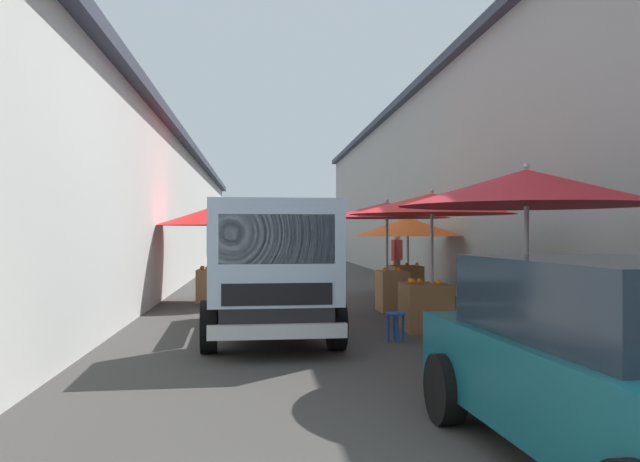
{
  "coord_description": "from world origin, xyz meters",
  "views": [
    {
      "loc": [
        -1.89,
        1.38,
        1.63
      ],
      "look_at": [
        9.97,
        0.25,
        1.67
      ],
      "focal_mm": 36.78,
      "sensor_mm": 36.0,
      "label": 1
    }
  ],
  "objects_px": {
    "fruit_stall_mid_lane": "(388,223)",
    "fruit_stall_near_left": "(408,234)",
    "fruit_stall_far_right": "(216,221)",
    "plastic_stool": "(396,320)",
    "hatchback_car": "(631,365)",
    "delivery_truck": "(271,273)",
    "vendor_by_crates": "(397,256)",
    "fruit_stall_far_left": "(431,220)",
    "fruit_stall_near_right": "(526,204)"
  },
  "relations": [
    {
      "from": "fruit_stall_mid_lane",
      "to": "fruit_stall_near_right",
      "type": "height_order",
      "value": "fruit_stall_near_right"
    },
    {
      "from": "fruit_stall_near_right",
      "to": "fruit_stall_far_right",
      "type": "bearing_deg",
      "value": 25.04
    },
    {
      "from": "vendor_by_crates",
      "to": "plastic_stool",
      "type": "bearing_deg",
      "value": 167.77
    },
    {
      "from": "fruit_stall_near_left",
      "to": "plastic_stool",
      "type": "distance_m",
      "value": 7.17
    },
    {
      "from": "fruit_stall_far_left",
      "to": "hatchback_car",
      "type": "distance_m",
      "value": 6.72
    },
    {
      "from": "fruit_stall_mid_lane",
      "to": "fruit_stall_near_right",
      "type": "relative_size",
      "value": 0.91
    },
    {
      "from": "fruit_stall_far_right",
      "to": "vendor_by_crates",
      "type": "height_order",
      "value": "fruit_stall_far_right"
    },
    {
      "from": "fruit_stall_near_right",
      "to": "delivery_truck",
      "type": "xyz_separation_m",
      "value": [
        2.6,
        2.81,
        -0.92
      ]
    },
    {
      "from": "vendor_by_crates",
      "to": "hatchback_car",
      "type": "bearing_deg",
      "value": 173.94
    },
    {
      "from": "delivery_truck",
      "to": "fruit_stall_far_right",
      "type": "bearing_deg",
      "value": 11.15
    },
    {
      "from": "fruit_stall_near_left",
      "to": "hatchback_car",
      "type": "distance_m",
      "value": 12.37
    },
    {
      "from": "fruit_stall_mid_lane",
      "to": "plastic_stool",
      "type": "distance_m",
      "value": 4.18
    },
    {
      "from": "fruit_stall_mid_lane",
      "to": "hatchback_car",
      "type": "relative_size",
      "value": 0.66
    },
    {
      "from": "delivery_truck",
      "to": "fruit_stall_mid_lane",
      "type": "bearing_deg",
      "value": -33.51
    },
    {
      "from": "fruit_stall_near_left",
      "to": "fruit_stall_near_right",
      "type": "relative_size",
      "value": 0.99
    },
    {
      "from": "fruit_stall_far_right",
      "to": "fruit_stall_near_right",
      "type": "height_order",
      "value": "fruit_stall_near_right"
    },
    {
      "from": "delivery_truck",
      "to": "fruit_stall_near_left",
      "type": "bearing_deg",
      "value": -28.14
    },
    {
      "from": "fruit_stall_mid_lane",
      "to": "hatchback_car",
      "type": "height_order",
      "value": "fruit_stall_mid_lane"
    },
    {
      "from": "fruit_stall_mid_lane",
      "to": "delivery_truck",
      "type": "distance_m",
      "value": 4.64
    },
    {
      "from": "vendor_by_crates",
      "to": "fruit_stall_near_right",
      "type": "bearing_deg",
      "value": 174.74
    },
    {
      "from": "plastic_stool",
      "to": "fruit_stall_mid_lane",
      "type": "bearing_deg",
      "value": -9.57
    },
    {
      "from": "fruit_stall_near_left",
      "to": "fruit_stall_mid_lane",
      "type": "bearing_deg",
      "value": 159.58
    },
    {
      "from": "fruit_stall_near_left",
      "to": "fruit_stall_near_right",
      "type": "height_order",
      "value": "fruit_stall_near_right"
    },
    {
      "from": "delivery_truck",
      "to": "fruit_stall_far_left",
      "type": "bearing_deg",
      "value": -67.31
    },
    {
      "from": "fruit_stall_near_left",
      "to": "fruit_stall_far_left",
      "type": "distance_m",
      "value": 5.74
    },
    {
      "from": "fruit_stall_near_left",
      "to": "fruit_stall_far_right",
      "type": "relative_size",
      "value": 0.99
    },
    {
      "from": "fruit_stall_far_left",
      "to": "vendor_by_crates",
      "type": "relative_size",
      "value": 1.69
    },
    {
      "from": "fruit_stall_mid_lane",
      "to": "fruit_stall_near_left",
      "type": "bearing_deg",
      "value": -20.42
    },
    {
      "from": "fruit_stall_near_right",
      "to": "plastic_stool",
      "type": "distance_m",
      "value": 3.18
    },
    {
      "from": "fruit_stall_mid_lane",
      "to": "fruit_stall_near_left",
      "type": "xyz_separation_m",
      "value": [
        2.99,
        -1.11,
        -0.23
      ]
    },
    {
      "from": "fruit_stall_far_left",
      "to": "delivery_truck",
      "type": "distance_m",
      "value": 3.06
    },
    {
      "from": "fruit_stall_near_left",
      "to": "fruit_stall_far_right",
      "type": "bearing_deg",
      "value": 100.32
    },
    {
      "from": "delivery_truck",
      "to": "vendor_by_crates",
      "type": "relative_size",
      "value": 3.0
    },
    {
      "from": "fruit_stall_mid_lane",
      "to": "fruit_stall_far_left",
      "type": "distance_m",
      "value": 2.68
    },
    {
      "from": "fruit_stall_near_right",
      "to": "delivery_truck",
      "type": "distance_m",
      "value": 3.94
    },
    {
      "from": "plastic_stool",
      "to": "hatchback_car",
      "type": "bearing_deg",
      "value": -175.12
    },
    {
      "from": "fruit_stall_near_left",
      "to": "fruit_stall_far_left",
      "type": "xyz_separation_m",
      "value": [
        -5.66,
        0.91,
        0.24
      ]
    },
    {
      "from": "hatchback_car",
      "to": "fruit_stall_near_left",
      "type": "bearing_deg",
      "value": -6.03
    },
    {
      "from": "fruit_stall_near_left",
      "to": "vendor_by_crates",
      "type": "relative_size",
      "value": 1.72
    },
    {
      "from": "vendor_by_crates",
      "to": "fruit_stall_far_left",
      "type": "bearing_deg",
      "value": 171.79
    },
    {
      "from": "fruit_stall_far_right",
      "to": "plastic_stool",
      "type": "height_order",
      "value": "fruit_stall_far_right"
    },
    {
      "from": "fruit_stall_near_left",
      "to": "plastic_stool",
      "type": "xyz_separation_m",
      "value": [
        -6.83,
        1.76,
        -1.29
      ]
    },
    {
      "from": "hatchback_car",
      "to": "delivery_truck",
      "type": "relative_size",
      "value": 0.8
    },
    {
      "from": "fruit_stall_near_left",
      "to": "hatchback_car",
      "type": "xyz_separation_m",
      "value": [
        -12.27,
        1.3,
        -0.88
      ]
    },
    {
      "from": "fruit_stall_near_right",
      "to": "vendor_by_crates",
      "type": "distance_m",
      "value": 12.06
    },
    {
      "from": "fruit_stall_mid_lane",
      "to": "fruit_stall_far_right",
      "type": "bearing_deg",
      "value": 60.19
    },
    {
      "from": "vendor_by_crates",
      "to": "plastic_stool",
      "type": "relative_size",
      "value": 3.82
    },
    {
      "from": "hatchback_car",
      "to": "plastic_stool",
      "type": "relative_size",
      "value": 9.19
    },
    {
      "from": "hatchback_car",
      "to": "delivery_truck",
      "type": "height_order",
      "value": "delivery_truck"
    },
    {
      "from": "hatchback_car",
      "to": "fruit_stall_far_right",
      "type": "bearing_deg",
      "value": 17.09
    }
  ]
}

